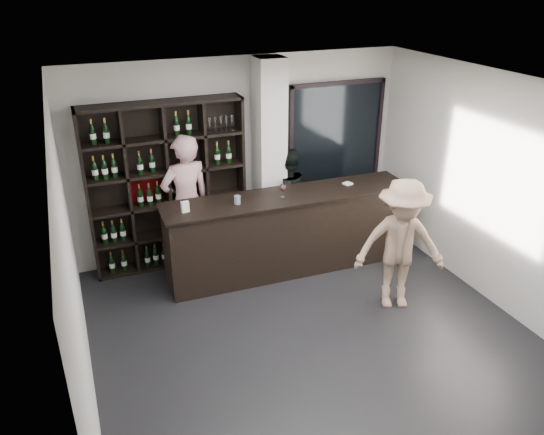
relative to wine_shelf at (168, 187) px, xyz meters
name	(u,v)px	position (x,y,z in m)	size (l,w,h in m)	color
floor	(320,345)	(1.15, -2.57, -1.20)	(5.00, 5.50, 0.01)	black
wine_shelf	(168,187)	(0.00, 0.00, 0.00)	(2.20, 0.35, 2.40)	black
structural_column	(270,159)	(1.50, -0.10, 0.25)	(0.40, 0.40, 2.90)	silver
glass_panel	(335,149)	(2.70, 0.12, 0.20)	(1.60, 0.08, 2.10)	black
tasting_counter	(288,232)	(1.50, -0.82, -0.62)	(3.52, 0.73, 1.16)	black
taster_pink	(186,203)	(0.21, -0.17, -0.21)	(0.72, 0.47, 1.98)	#C9989B
taster_black	(285,199)	(1.73, -0.17, -0.40)	(0.78, 0.61, 1.60)	black
customer	(400,245)	(2.42, -2.17, -0.33)	(1.12, 0.64, 1.73)	#9D7B64
wine_glass	(282,190)	(1.38, -0.87, 0.07)	(0.09, 0.09, 0.22)	white
spit_cup	(237,200)	(0.75, -0.84, 0.02)	(0.08, 0.08, 0.11)	silver
napkin_stack	(348,184)	(2.44, -0.77, -0.03)	(0.11, 0.11, 0.02)	white
card_stand	(185,207)	(0.05, -0.85, 0.03)	(0.10, 0.05, 0.14)	white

